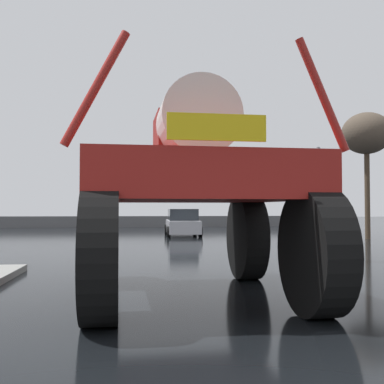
# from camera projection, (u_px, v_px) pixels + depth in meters

# --- Properties ---
(ground_plane) EXTENTS (120.00, 120.00, 0.00)m
(ground_plane) POSITION_uv_depth(u_px,v_px,m) (170.00, 244.00, 20.49)
(ground_plane) COLOR black
(oversize_sprayer) EXTENTS (4.06, 5.63, 4.01)m
(oversize_sprayer) POSITION_uv_depth(u_px,v_px,m) (192.00, 193.00, 8.32)
(oversize_sprayer) COLOR black
(oversize_sprayer) RESTS_ON ground
(sedan_ahead) EXTENTS (1.94, 4.13, 1.52)m
(sedan_ahead) POSITION_uv_depth(u_px,v_px,m) (183.00, 223.00, 26.34)
(sedan_ahead) COLOR #B7B7BF
(sedan_ahead) RESTS_ON ground
(traffic_signal_near_right) EXTENTS (0.24, 0.54, 3.37)m
(traffic_signal_near_right) POSITION_uv_depth(u_px,v_px,m) (316.00, 178.00, 13.90)
(traffic_signal_near_right) COLOR #A8AAAF
(traffic_signal_near_right) RESTS_ON ground
(traffic_signal_far_left) EXTENTS (0.24, 0.55, 3.44)m
(traffic_signal_far_left) POSITION_uv_depth(u_px,v_px,m) (108.00, 194.00, 32.10)
(traffic_signal_far_left) COLOR #A8AAAF
(traffic_signal_far_left) RESTS_ON ground
(traffic_signal_far_right) EXTENTS (0.24, 0.55, 3.68)m
(traffic_signal_far_right) POSITION_uv_depth(u_px,v_px,m) (99.00, 192.00, 32.02)
(traffic_signal_far_right) COLOR #A8AAAF
(traffic_signal_far_right) RESTS_ON ground
(bare_tree_right) EXTENTS (2.51, 2.51, 6.48)m
(bare_tree_right) POSITION_uv_depth(u_px,v_px,m) (367.00, 135.00, 23.99)
(bare_tree_right) COLOR #473828
(bare_tree_right) RESTS_ON ground
(roadside_barrier) EXTENTS (29.90, 0.24, 0.90)m
(roadside_barrier) POSITION_uv_depth(u_px,v_px,m) (153.00, 222.00, 38.78)
(roadside_barrier) COLOR #59595B
(roadside_barrier) RESTS_ON ground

